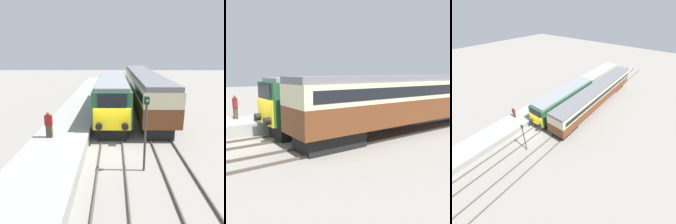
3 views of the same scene
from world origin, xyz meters
The scene contains 8 objects.
ground_plane centered at (0.00, 0.00, 0.00)m, with size 120.00×120.00×0.00m, color gray.
platform_left centered at (-3.30, 8.00, 0.41)m, with size 3.50×50.00×0.82m.
rails_near_track centered at (0.00, 5.00, 0.07)m, with size 1.51×60.00×0.14m.
rails_far_track centered at (3.40, 5.00, 0.07)m, with size 1.50×60.00×0.14m.
locomotive centered at (0.00, 7.18, 2.07)m, with size 2.70×13.00×3.74m.
passenger_carriage centered at (3.40, 11.80, 2.36)m, with size 2.75×21.57×3.86m.
person_on_platform centered at (-3.93, 0.09, 1.65)m, with size 0.44×0.26×1.67m.
signal_post centered at (1.70, -2.45, 2.35)m, with size 0.24×0.28×3.96m.
Camera 3 is at (13.06, -9.10, 14.78)m, focal length 24.00 mm.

